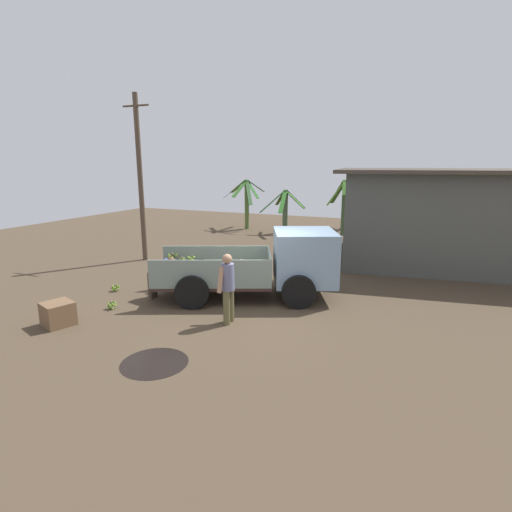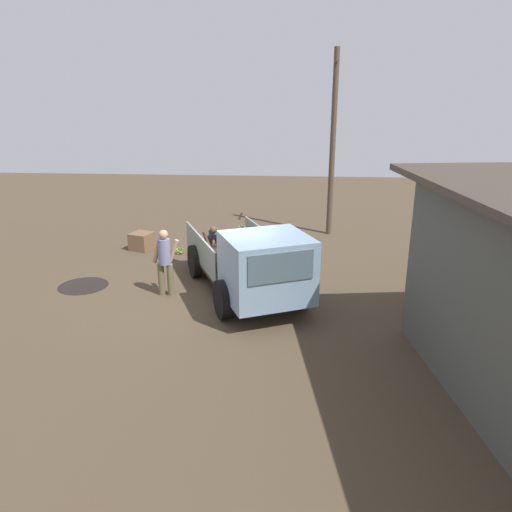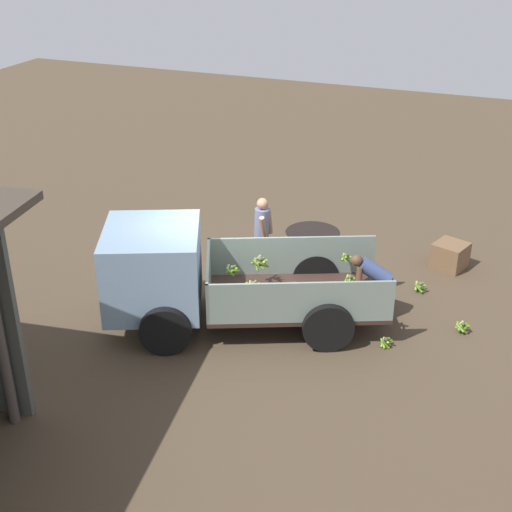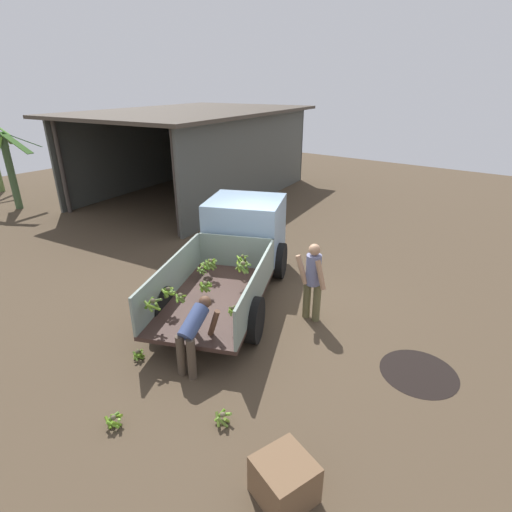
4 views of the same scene
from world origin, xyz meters
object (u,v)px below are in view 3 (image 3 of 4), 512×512
Objects in this scene: cargo_truck at (184,275)px; person_worker_loading at (376,280)px; wooden_crate_0 at (450,255)px; person_foreground_visitor at (262,232)px; banana_bunch_on_ground_2 at (420,287)px; banana_bunch_on_ground_1 at (386,342)px; banana_bunch_on_ground_0 at (462,327)px.

cargo_truck is 3.45m from person_worker_loading.
person_worker_loading is at bearing 67.17° from wooden_crate_0.
wooden_crate_0 is at bearing 24.10° from person_foreground_visitor.
cargo_truck is at bearing 35.70° from banana_bunch_on_ground_2.
banana_bunch_on_ground_1 is at bearing 105.35° from person_worker_loading.
wooden_crate_0 is (-0.59, -3.41, 0.17)m from banana_bunch_on_ground_1.
cargo_truck is 3.15× the size of person_foreground_visitor.
banana_bunch_on_ground_1 is (-3.53, -0.55, -0.89)m from cargo_truck.
banana_bunch_on_ground_2 is at bearing -95.75° from banana_bunch_on_ground_1.
person_foreground_visitor is 1.38× the size of person_worker_loading.
banana_bunch_on_ground_0 is (-4.69, -1.50, -0.87)m from cargo_truck.
banana_bunch_on_ground_2 is (-0.65, -1.18, -0.60)m from person_worker_loading.
banana_bunch_on_ground_2 is (-3.15, -0.38, -0.79)m from person_foreground_visitor.
banana_bunch_on_ground_1 is (1.16, 0.95, -0.02)m from banana_bunch_on_ground_0.
banana_bunch_on_ground_2 reaches higher than banana_bunch_on_ground_0.
banana_bunch_on_ground_2 is at bearing -168.01° from cargo_truck.
banana_bunch_on_ground_2 is at bearing 5.81° from person_foreground_visitor.
person_foreground_visitor is at bearing -128.02° from cargo_truck.
person_worker_loading is 4.78× the size of banana_bunch_on_ground_2.
cargo_truck reaches higher than banana_bunch_on_ground_0.
cargo_truck is at bearing 16.78° from person_worker_loading.
cargo_truck is 2.38m from person_foreground_visitor.
banana_bunch_on_ground_0 is 1.16× the size of banana_bunch_on_ground_1.
person_foreground_visitor is 6.32× the size of banana_bunch_on_ground_0.
cargo_truck is 3.68m from banana_bunch_on_ground_1.
banana_bunch_on_ground_2 is (0.95, -1.19, 0.00)m from banana_bunch_on_ground_0.
banana_bunch_on_ground_1 is at bearing 165.22° from cargo_truck.
person_worker_loading is 2.70m from wooden_crate_0.
cargo_truck reaches higher than banana_bunch_on_ground_1.
banana_bunch_on_ground_1 is at bearing 80.12° from wooden_crate_0.
banana_bunch_on_ground_1 is at bearing -31.90° from person_foreground_visitor.
cargo_truck reaches higher than wooden_crate_0.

